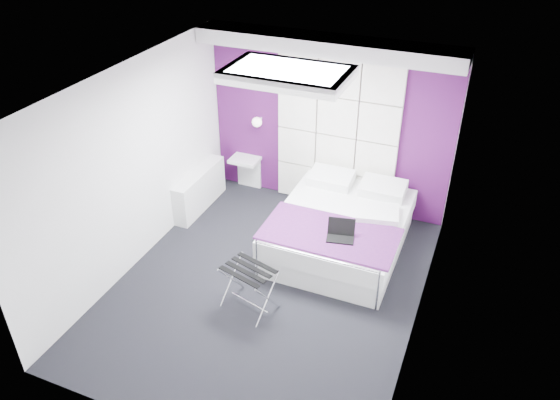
% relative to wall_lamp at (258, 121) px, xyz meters
% --- Properties ---
extents(floor, '(4.40, 4.40, 0.00)m').
position_rel_wall_lamp_xyz_m(floor, '(1.05, -2.06, -1.22)').
color(floor, black).
rests_on(floor, ground).
extents(ceiling, '(4.40, 4.40, 0.00)m').
position_rel_wall_lamp_xyz_m(ceiling, '(1.05, -2.06, 1.38)').
color(ceiling, white).
rests_on(ceiling, wall_back).
extents(wall_back, '(3.60, 0.00, 3.60)m').
position_rel_wall_lamp_xyz_m(wall_back, '(1.05, 0.14, 0.08)').
color(wall_back, white).
rests_on(wall_back, floor).
extents(wall_left, '(0.00, 4.40, 4.40)m').
position_rel_wall_lamp_xyz_m(wall_left, '(-0.75, -2.06, 0.08)').
color(wall_left, white).
rests_on(wall_left, floor).
extents(wall_right, '(0.00, 4.40, 4.40)m').
position_rel_wall_lamp_xyz_m(wall_right, '(2.85, -2.06, 0.08)').
color(wall_right, white).
rests_on(wall_right, floor).
extents(accent_wall, '(3.58, 0.02, 2.58)m').
position_rel_wall_lamp_xyz_m(accent_wall, '(1.05, 0.13, 0.08)').
color(accent_wall, '#48114A').
rests_on(accent_wall, wall_back).
extents(soffit, '(3.58, 0.50, 0.20)m').
position_rel_wall_lamp_xyz_m(soffit, '(1.05, -0.11, 1.28)').
color(soffit, white).
rests_on(soffit, wall_back).
extents(headboard, '(1.80, 0.08, 2.30)m').
position_rel_wall_lamp_xyz_m(headboard, '(1.20, 0.08, -0.05)').
color(headboard, silver).
rests_on(headboard, wall_back).
extents(skylight, '(1.36, 0.86, 0.12)m').
position_rel_wall_lamp_xyz_m(skylight, '(1.05, -1.46, 1.33)').
color(skylight, white).
rests_on(skylight, ceiling).
extents(wall_lamp, '(0.15, 0.15, 0.15)m').
position_rel_wall_lamp_xyz_m(wall_lamp, '(0.00, 0.00, 0.00)').
color(wall_lamp, white).
rests_on(wall_lamp, wall_back).
extents(radiator, '(0.22, 1.20, 0.60)m').
position_rel_wall_lamp_xyz_m(radiator, '(-0.64, -0.76, -0.92)').
color(radiator, white).
rests_on(radiator, floor).
extents(bed, '(1.69, 2.04, 0.72)m').
position_rel_wall_lamp_xyz_m(bed, '(1.63, -0.94, -0.92)').
color(bed, white).
rests_on(bed, floor).
extents(nightstand, '(0.44, 0.35, 0.05)m').
position_rel_wall_lamp_xyz_m(nightstand, '(-0.22, -0.04, -0.68)').
color(nightstand, white).
rests_on(nightstand, wall_back).
extents(luggage_rack, '(0.58, 0.42, 0.57)m').
position_rel_wall_lamp_xyz_m(luggage_rack, '(0.99, -2.47, -0.94)').
color(luggage_rack, silver).
rests_on(luggage_rack, floor).
extents(laptop, '(0.33, 0.24, 0.24)m').
position_rel_wall_lamp_xyz_m(laptop, '(1.79, -1.48, -0.59)').
color(laptop, black).
rests_on(laptop, bed).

